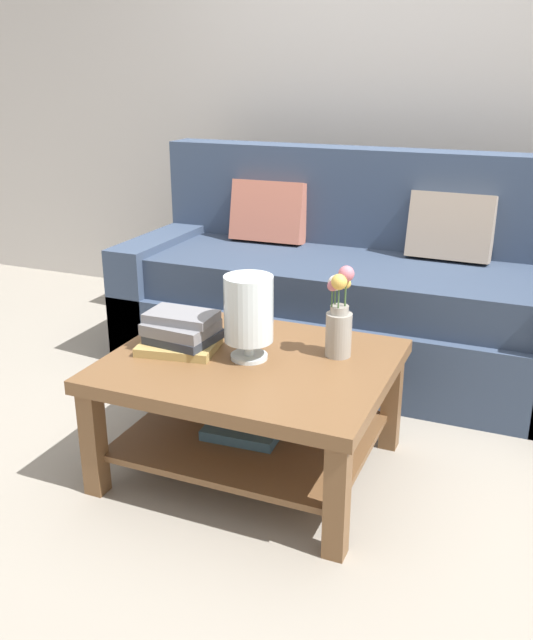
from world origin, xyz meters
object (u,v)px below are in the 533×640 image
coffee_table (251,390)px  book_stack_main (181,332)px  glass_hurricane_vase (249,311)px  couch (350,294)px  flower_pitcher (339,318)px

coffee_table → book_stack_main: 0.34m
coffee_table → book_stack_main: size_ratio=3.22×
coffee_table → glass_hurricane_vase: 0.31m
couch → flower_pitcher: size_ratio=6.61×
flower_pitcher → glass_hurricane_vase: bearing=-152.5°
glass_hurricane_vase → couch: bearing=87.6°
flower_pitcher → book_stack_main: bearing=-163.6°
coffee_table → glass_hurricane_vase: bearing=143.8°
coffee_table → flower_pitcher: flower_pitcher is taller
book_stack_main → flower_pitcher: bearing=16.4°
book_stack_main → glass_hurricane_vase: bearing=3.1°
couch → flower_pitcher: bearing=-76.4°
glass_hurricane_vase → flower_pitcher: bearing=27.5°
couch → book_stack_main: size_ratio=7.21×
coffee_table → couch: bearing=87.9°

